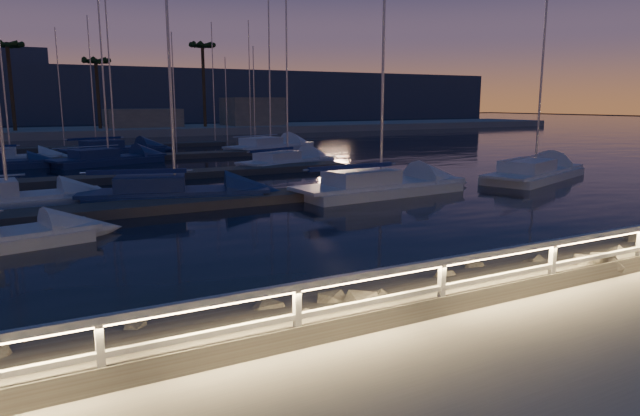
{
  "coord_description": "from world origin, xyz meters",
  "views": [
    {
      "loc": [
        -8.85,
        -7.83,
        3.91
      ],
      "look_at": [
        -2.4,
        4.0,
        1.39
      ],
      "focal_mm": 32.0,
      "sensor_mm": 36.0,
      "label": 1
    }
  ],
  "objects_px": {
    "guard_rail": "(517,260)",
    "sailboat_l": "(269,146)",
    "sailboat_g": "(106,159)",
    "sailboat_f": "(170,193)",
    "sailboat_h": "(286,161)",
    "sailboat_c": "(377,186)",
    "sailboat_j": "(8,157)",
    "sailboat_k": "(112,149)",
    "sailboat_d": "(533,172)",
    "sailboat_a": "(2,199)"
  },
  "relations": [
    {
      "from": "guard_rail",
      "to": "sailboat_l",
      "type": "bearing_deg",
      "value": 73.18
    },
    {
      "from": "guard_rail",
      "to": "sailboat_g",
      "type": "xyz_separation_m",
      "value": [
        -2.69,
        35.93,
        -0.94
      ]
    },
    {
      "from": "sailboat_f",
      "to": "sailboat_h",
      "type": "xyz_separation_m",
      "value": [
        10.83,
        10.82,
        -0.05
      ]
    },
    {
      "from": "sailboat_c",
      "to": "sailboat_j",
      "type": "xyz_separation_m",
      "value": [
        -15.77,
        25.83,
        -0.05
      ]
    },
    {
      "from": "sailboat_g",
      "to": "sailboat_k",
      "type": "relative_size",
      "value": 0.94
    },
    {
      "from": "sailboat_d",
      "to": "sailboat_l",
      "type": "distance_m",
      "value": 26.37
    },
    {
      "from": "sailboat_c",
      "to": "sailboat_h",
      "type": "relative_size",
      "value": 1.12
    },
    {
      "from": "sailboat_f",
      "to": "sailboat_k",
      "type": "xyz_separation_m",
      "value": [
        1.64,
        26.6,
        -0.01
      ]
    },
    {
      "from": "sailboat_c",
      "to": "sailboat_j",
      "type": "height_order",
      "value": "sailboat_c"
    },
    {
      "from": "sailboat_j",
      "to": "guard_rail",
      "type": "bearing_deg",
      "value": -73.89
    },
    {
      "from": "sailboat_g",
      "to": "sailboat_h",
      "type": "relative_size",
      "value": 1.01
    },
    {
      "from": "guard_rail",
      "to": "sailboat_a",
      "type": "distance_m",
      "value": 21.45
    },
    {
      "from": "sailboat_a",
      "to": "sailboat_k",
      "type": "distance_m",
      "value": 26.29
    },
    {
      "from": "sailboat_h",
      "to": "sailboat_j",
      "type": "height_order",
      "value": "sailboat_h"
    },
    {
      "from": "sailboat_c",
      "to": "sailboat_k",
      "type": "relative_size",
      "value": 1.05
    },
    {
      "from": "sailboat_g",
      "to": "sailboat_h",
      "type": "bearing_deg",
      "value": -52.89
    },
    {
      "from": "sailboat_g",
      "to": "sailboat_l",
      "type": "height_order",
      "value": "sailboat_l"
    },
    {
      "from": "sailboat_a",
      "to": "sailboat_c",
      "type": "distance_m",
      "value": 16.63
    },
    {
      "from": "sailboat_l",
      "to": "sailboat_f",
      "type": "bearing_deg",
      "value": -146.55
    },
    {
      "from": "sailboat_f",
      "to": "sailboat_j",
      "type": "bearing_deg",
      "value": 121.66
    },
    {
      "from": "sailboat_g",
      "to": "sailboat_l",
      "type": "relative_size",
      "value": 0.85
    },
    {
      "from": "sailboat_a",
      "to": "sailboat_f",
      "type": "height_order",
      "value": "sailboat_f"
    },
    {
      "from": "sailboat_c",
      "to": "sailboat_j",
      "type": "bearing_deg",
      "value": 117.45
    },
    {
      "from": "sailboat_k",
      "to": "sailboat_l",
      "type": "xyz_separation_m",
      "value": [
        13.33,
        -3.31,
        0.01
      ]
    },
    {
      "from": "sailboat_c",
      "to": "sailboat_l",
      "type": "distance_m",
      "value": 26.53
    },
    {
      "from": "sailboat_k",
      "to": "sailboat_f",
      "type": "bearing_deg",
      "value": -108.79
    },
    {
      "from": "sailboat_j",
      "to": "sailboat_f",
      "type": "bearing_deg",
      "value": -70.89
    },
    {
      "from": "sailboat_c",
      "to": "sailboat_k",
      "type": "xyz_separation_m",
      "value": [
        -7.78,
        29.24,
        -0.01
      ]
    },
    {
      "from": "sailboat_f",
      "to": "sailboat_k",
      "type": "height_order",
      "value": "sailboat_k"
    },
    {
      "from": "sailboat_f",
      "to": "guard_rail",
      "type": "bearing_deg",
      "value": -65.39
    },
    {
      "from": "sailboat_f",
      "to": "sailboat_l",
      "type": "bearing_deg",
      "value": 73.61
    },
    {
      "from": "sailboat_f",
      "to": "sailboat_h",
      "type": "distance_m",
      "value": 15.31
    },
    {
      "from": "sailboat_h",
      "to": "sailboat_l",
      "type": "distance_m",
      "value": 13.13
    },
    {
      "from": "sailboat_a",
      "to": "sailboat_k",
      "type": "relative_size",
      "value": 0.87
    },
    {
      "from": "sailboat_d",
      "to": "sailboat_j",
      "type": "xyz_separation_m",
      "value": [
        -26.89,
        25.67,
        -0.04
      ]
    },
    {
      "from": "sailboat_f",
      "to": "sailboat_g",
      "type": "bearing_deg",
      "value": 106.69
    },
    {
      "from": "sailboat_a",
      "to": "sailboat_h",
      "type": "distance_m",
      "value": 19.74
    },
    {
      "from": "sailboat_j",
      "to": "sailboat_k",
      "type": "height_order",
      "value": "sailboat_k"
    },
    {
      "from": "sailboat_d",
      "to": "sailboat_f",
      "type": "xyz_separation_m",
      "value": [
        -20.53,
        2.48,
        0.01
      ]
    },
    {
      "from": "sailboat_h",
      "to": "sailboat_k",
      "type": "bearing_deg",
      "value": 97.41
    },
    {
      "from": "sailboat_f",
      "to": "sailboat_g",
      "type": "relative_size",
      "value": 1.0
    },
    {
      "from": "guard_rail",
      "to": "sailboat_a",
      "type": "relative_size",
      "value": 3.4
    },
    {
      "from": "guard_rail",
      "to": "sailboat_a",
      "type": "bearing_deg",
      "value": 115.5
    },
    {
      "from": "sailboat_a",
      "to": "sailboat_f",
      "type": "relative_size",
      "value": 0.92
    },
    {
      "from": "sailboat_d",
      "to": "sailboat_h",
      "type": "xyz_separation_m",
      "value": [
        -9.7,
        13.31,
        -0.04
      ]
    },
    {
      "from": "sailboat_g",
      "to": "sailboat_l",
      "type": "distance_m",
      "value": 15.91
    },
    {
      "from": "sailboat_k",
      "to": "guard_rail",
      "type": "bearing_deg",
      "value": -104.05
    },
    {
      "from": "guard_rail",
      "to": "sailboat_d",
      "type": "distance_m",
      "value": 23.55
    },
    {
      "from": "sailboat_d",
      "to": "sailboat_c",
      "type": "bearing_deg",
      "value": 160.87
    },
    {
      "from": "sailboat_g",
      "to": "sailboat_d",
      "type": "bearing_deg",
      "value": -63.89
    }
  ]
}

